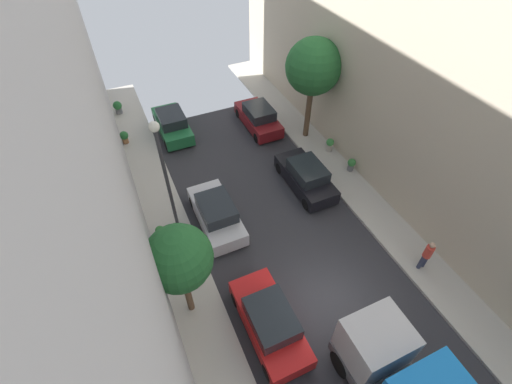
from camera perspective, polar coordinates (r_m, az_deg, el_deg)
The scene contains 17 objects.
ground at distance 16.02m, azimuth 11.39°, elevation -17.28°, with size 32.00×32.00×0.00m, color #2D2D33.
sidewalk_left at distance 14.91m, azimuth -6.51°, elevation -24.40°, with size 2.00×44.00×0.15m, color #B7B2A8.
sidewalk_right at distance 18.34m, azimuth 24.83°, elevation -10.21°, with size 2.00×44.00×0.15m, color #B7B2A8.
parked_car_left_1 at distance 14.63m, azimuth 2.23°, elevation -19.98°, with size 1.78×4.20×1.57m.
parked_car_left_2 at distance 17.78m, azimuth -6.33°, elevation -3.45°, with size 1.78×4.20×1.57m.
parked_car_left_3 at distance 24.12m, azimuth -13.24°, elevation 10.54°, with size 1.78×4.20×1.57m.
parked_car_right_1 at distance 19.76m, azimuth 7.99°, elevation 2.48°, with size 1.78×4.20×1.57m.
parked_car_right_2 at distance 24.11m, azimuth 0.39°, elevation 11.80°, with size 1.78×4.20×1.57m.
pedestrian at distance 17.41m, azimuth 25.64°, elevation -9.00°, with size 0.40×0.36×1.72m.
street_tree_0 at distance 12.76m, azimuth -12.27°, elevation -10.37°, with size 2.44×2.44×4.77m.
street_tree_1 at distance 21.38m, azimuth 9.17°, elevation 19.08°, with size 3.20×3.20×6.25m.
potted_plant_0 at distance 22.38m, azimuth 11.71°, elevation 7.50°, with size 0.47×0.47×0.85m.
potted_plant_1 at distance 21.24m, azimuth 14.99°, elevation 4.32°, with size 0.46×0.46×0.80m.
potted_plant_2 at distance 17.80m, azimuth -15.04°, elevation -6.14°, with size 0.44×0.44×0.70m.
potted_plant_3 at distance 27.12m, azimuth -21.21°, elevation 12.56°, with size 0.58×0.58×0.89m.
potted_plant_4 at distance 24.02m, azimuth -20.29°, elevation 8.30°, with size 0.53×0.53×0.82m.
lamp_post at distance 15.53m, azimuth -14.58°, elevation 4.13°, with size 0.44×0.44×6.16m.
Camera 1 is at (-5.70, -5.32, 13.99)m, focal length 25.05 mm.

